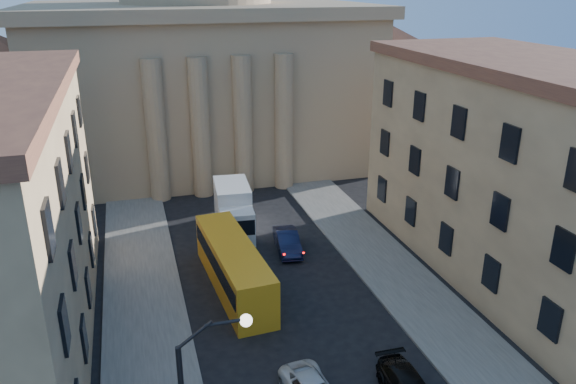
{
  "coord_description": "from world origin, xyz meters",
  "views": [
    {
      "loc": [
        -8.34,
        -7.8,
        19.27
      ],
      "look_at": [
        -0.41,
        19.39,
        8.57
      ],
      "focal_mm": 35.0,
      "sensor_mm": 36.0,
      "label": 1
    }
  ],
  "objects": [
    {
      "name": "sidewalk_left",
      "position": [
        -8.5,
        18.0,
        0.07
      ],
      "size": [
        5.0,
        60.0,
        0.15
      ],
      "primitive_type": "cube",
      "color": "#54524C",
      "rests_on": "ground"
    },
    {
      "name": "church",
      "position": [
        0.0,
        55.47,
        11.88
      ],
      "size": [
        68.02,
        28.76,
        36.6
      ],
      "color": "#93765A",
      "rests_on": "ground"
    },
    {
      "name": "city_bus",
      "position": [
        -2.6,
        24.73,
        1.71
      ],
      "size": [
        3.37,
        11.43,
        3.18
      ],
      "rotation": [
        0.0,
        0.0,
        0.07
      ],
      "color": "orange",
      "rests_on": "ground"
    },
    {
      "name": "box_truck",
      "position": [
        -0.79,
        33.83,
        1.76
      ],
      "size": [
        3.22,
        6.98,
        3.72
      ],
      "rotation": [
        0.0,
        0.0,
        -0.08
      ],
      "color": "silver",
      "rests_on": "ground"
    },
    {
      "name": "building_right",
      "position": [
        17.0,
        22.0,
        7.42
      ],
      "size": [
        11.6,
        26.6,
        14.7
      ],
      "color": "tan",
      "rests_on": "ground"
    },
    {
      "name": "car_right_distant",
      "position": [
        2.36,
        29.03,
        0.76
      ],
      "size": [
        2.12,
        4.79,
        1.53
      ],
      "primitive_type": "imported",
      "rotation": [
        0.0,
        0.0,
        -0.11
      ],
      "color": "black",
      "rests_on": "ground"
    },
    {
      "name": "sidewalk_right",
      "position": [
        8.5,
        18.0,
        0.07
      ],
      "size": [
        5.0,
        60.0,
        0.15
      ],
      "primitive_type": "cube",
      "color": "#54524C",
      "rests_on": "ground"
    }
  ]
}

